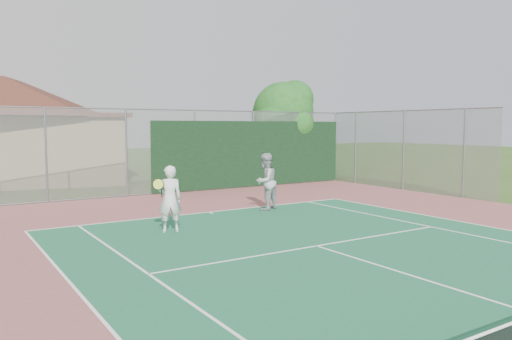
% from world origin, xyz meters
% --- Properties ---
extents(back_fence, '(20.08, 0.11, 3.53)m').
position_xyz_m(back_fence, '(2.11, 16.98, 1.67)').
color(back_fence, gray).
rests_on(back_fence, ground).
extents(side_fence_right, '(0.08, 9.00, 3.50)m').
position_xyz_m(side_fence_right, '(10.00, 12.50, 1.75)').
color(side_fence_right, gray).
rests_on(side_fence_right, ground).
extents(tree, '(3.72, 3.53, 5.20)m').
position_xyz_m(tree, '(7.89, 18.53, 3.41)').
color(tree, '#3C2315').
rests_on(tree, ground).
extents(player_white_front, '(0.99, 0.75, 1.77)m').
position_xyz_m(player_white_front, '(-2.27, 9.72, 0.89)').
color(player_white_front, silver).
rests_on(player_white_front, ground).
extents(player_grey_back, '(1.13, 1.02, 1.90)m').
position_xyz_m(player_grey_back, '(1.84, 11.30, 0.95)').
color(player_grey_back, '#A7AAAC').
rests_on(player_grey_back, ground).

